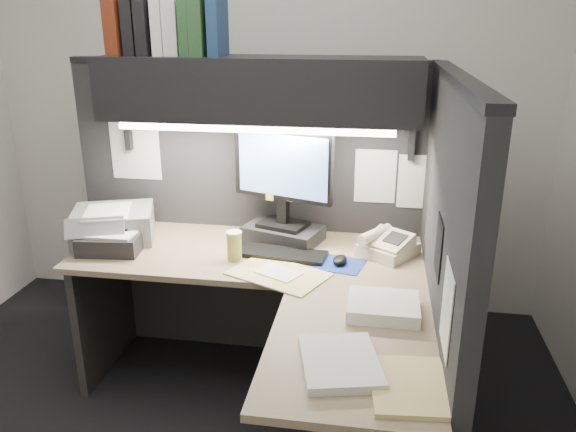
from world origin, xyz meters
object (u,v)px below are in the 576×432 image
object	(u,v)px
desk	(297,374)
keyboard	(280,254)
overhead_shelf	(259,89)
printer	(113,224)
telephone	(388,246)
coffee_cup	(234,247)
notebook_stack	(113,241)
monitor	(283,198)

from	to	relation	value
desk	keyboard	size ratio (longest dim) A/B	3.73
desk	overhead_shelf	xyz separation A→B (m)	(-0.30, 0.75, 1.06)
printer	telephone	bearing A→B (deg)	-18.79
keyboard	coffee_cup	size ratio (longest dim) A/B	3.45
telephone	coffee_cup	bearing A→B (deg)	-131.32
overhead_shelf	telephone	size ratio (longest dim) A/B	6.57
telephone	notebook_stack	bearing A→B (deg)	-138.62
coffee_cup	printer	bearing A→B (deg)	166.56
overhead_shelf	notebook_stack	xyz separation A→B (m)	(-0.70, -0.28, -0.73)
notebook_stack	printer	bearing A→B (deg)	112.73
overhead_shelf	notebook_stack	size ratio (longest dim) A/B	5.27
desk	coffee_cup	world-z (taller)	coffee_cup
keyboard	coffee_cup	bearing A→B (deg)	-151.18
overhead_shelf	coffee_cup	bearing A→B (deg)	-102.79
desk	notebook_stack	xyz separation A→B (m)	(-1.00, 0.48, 0.33)
monitor	keyboard	size ratio (longest dim) A/B	1.27
desk	printer	bearing A→B (deg)	149.61
desk	overhead_shelf	world-z (taller)	overhead_shelf
monitor	notebook_stack	size ratio (longest dim) A/B	1.97
coffee_cup	overhead_shelf	bearing A→B (deg)	77.21
monitor	notebook_stack	xyz separation A→B (m)	(-0.81, -0.26, -0.19)
desk	notebook_stack	bearing A→B (deg)	154.41
keyboard	printer	bearing A→B (deg)	-178.14
keyboard	telephone	world-z (taller)	telephone
desk	keyboard	world-z (taller)	keyboard
overhead_shelf	printer	xyz separation A→B (m)	(-0.75, -0.13, -0.69)
telephone	desk	bearing A→B (deg)	-84.46
desk	monitor	bearing A→B (deg)	103.82
desk	keyboard	distance (m)	0.63
keyboard	telephone	bearing A→B (deg)	17.97
desk	telephone	xyz separation A→B (m)	(0.35, 0.63, 0.33)
monitor	printer	bearing A→B (deg)	-153.66
telephone	keyboard	bearing A→B (deg)	-134.50
keyboard	telephone	xyz separation A→B (m)	(0.52, 0.10, 0.04)
monitor	keyboard	xyz separation A→B (m)	(0.02, -0.20, -0.22)
keyboard	notebook_stack	distance (m)	0.83
overhead_shelf	keyboard	bearing A→B (deg)	-57.81
keyboard	notebook_stack	size ratio (longest dim) A/B	1.55
monitor	printer	distance (m)	0.89
keyboard	notebook_stack	bearing A→B (deg)	-168.75
printer	notebook_stack	world-z (taller)	printer
coffee_cup	keyboard	bearing A→B (deg)	21.60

